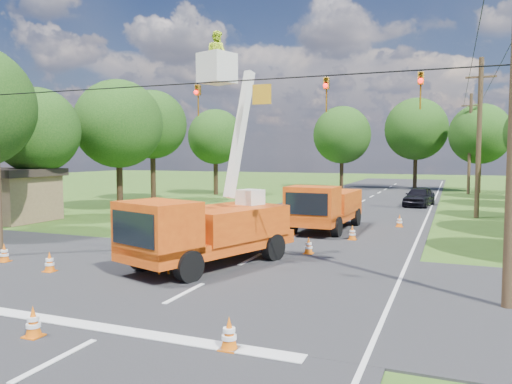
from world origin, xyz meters
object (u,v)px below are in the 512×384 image
at_px(tree_left_c, 36,131).
at_px(tree_left_d, 118,124).
at_px(shed, 7,194).
at_px(tree_far_a, 342,135).
at_px(traffic_cone_7, 399,221).
at_px(pole_right_mid, 479,137).
at_px(traffic_cone_8, 151,240).
at_px(second_truck, 324,206).
at_px(traffic_cone_0, 33,322).
at_px(traffic_cone_3, 352,233).
at_px(tree_left_e, 152,125).
at_px(ground_worker, 164,250).
at_px(traffic_cone_4, 50,262).
at_px(tree_left_f, 216,137).
at_px(distant_car, 419,197).
at_px(pole_right_far, 470,143).
at_px(tree_far_c, 480,134).
at_px(tree_far_b, 416,129).
at_px(traffic_cone_2, 309,246).
at_px(traffic_cone_1, 229,334).
at_px(traffic_cone_5, 4,253).
at_px(bucket_truck, 207,218).

xyz_separation_m(tree_left_c, tree_left_d, (1.50, 6.00, 0.69)).
height_order(shed, tree_far_a, tree_far_a).
xyz_separation_m(traffic_cone_7, pole_right_mid, (4.11, 6.12, 4.75)).
distance_m(traffic_cone_8, shed, 13.85).
xyz_separation_m(second_truck, traffic_cone_0, (-2.22, -17.40, -0.92)).
xyz_separation_m(traffic_cone_3, tree_left_e, (-19.57, 13.21, 6.13)).
xyz_separation_m(ground_worker, traffic_cone_4, (-3.80, -1.17, -0.47)).
bearing_deg(tree_left_e, tree_left_f, 75.96).
distance_m(distant_car, traffic_cone_7, 11.87).
bearing_deg(pole_right_far, tree_left_d, -133.23).
bearing_deg(tree_far_c, tree_far_b, 155.22).
height_order(pole_right_mid, tree_left_c, pole_right_mid).
distance_m(ground_worker, traffic_cone_2, 6.20).
height_order(traffic_cone_1, traffic_cone_8, same).
relative_size(traffic_cone_1, traffic_cone_5, 1.00).
xyz_separation_m(second_truck, traffic_cone_2, (0.93, -6.34, -0.92)).
distance_m(tree_left_c, tree_far_c, 42.02).
bearing_deg(bucket_truck, traffic_cone_5, -144.09).
height_order(traffic_cone_0, tree_left_f, tree_left_f).
relative_size(tree_left_d, tree_left_e, 0.98).
distance_m(traffic_cone_1, pole_right_mid, 26.29).
bearing_deg(traffic_cone_4, traffic_cone_0, -48.83).
relative_size(pole_right_mid, shed, 1.82).
xyz_separation_m(bucket_truck, tree_far_a, (-3.97, 41.55, 4.44)).
height_order(traffic_cone_7, tree_far_a, tree_far_a).
relative_size(pole_right_mid, tree_left_d, 1.08).
bearing_deg(traffic_cone_0, pole_right_far, 77.91).
height_order(traffic_cone_2, traffic_cone_3, same).
bearing_deg(tree_far_c, traffic_cone_0, -102.74).
height_order(second_truck, traffic_cone_4, second_truck).
height_order(traffic_cone_0, tree_far_b, tree_far_b).
distance_m(traffic_cone_4, tree_far_b, 47.58).
distance_m(traffic_cone_2, tree_left_d, 20.41).
xyz_separation_m(traffic_cone_5, tree_left_c, (-8.12, 9.76, 5.08)).
xyz_separation_m(traffic_cone_4, traffic_cone_7, (10.03, 15.22, 0.00)).
relative_size(pole_right_mid, pole_right_far, 1.00).
relative_size(traffic_cone_0, traffic_cone_8, 1.00).
height_order(ground_worker, distant_car, ground_worker).
xyz_separation_m(traffic_cone_2, tree_left_d, (-16.75, 10.14, 5.77)).
xyz_separation_m(bucket_truck, shed, (-16.97, 6.55, -0.13)).
height_order(traffic_cone_0, traffic_cone_2, same).
distance_m(ground_worker, pole_right_far, 41.70).
distance_m(traffic_cone_7, tree_far_a, 31.15).
height_order(traffic_cone_8, tree_far_c, tree_far_c).
height_order(tree_far_a, tree_far_b, tree_far_b).
bearing_deg(second_truck, traffic_cone_7, 39.31).
bearing_deg(tree_far_a, tree_far_c, -3.95).
bearing_deg(pole_right_mid, second_truck, -131.10).
bearing_deg(traffic_cone_0, traffic_cone_7, 73.91).
xyz_separation_m(traffic_cone_5, tree_left_e, (-8.42, 22.76, 6.13)).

